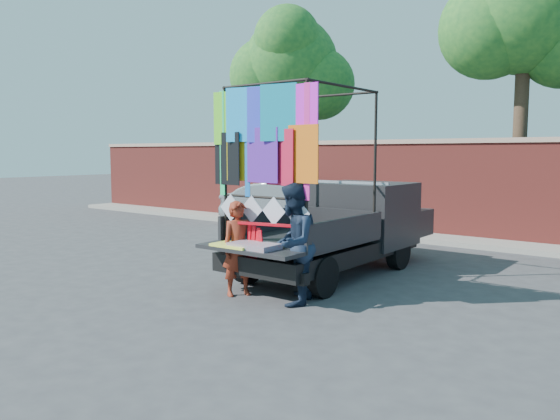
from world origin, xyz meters
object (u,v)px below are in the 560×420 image
Objects in this scene: pickup_truck at (349,226)px; man at (293,244)px; sedan at (288,205)px; woman at (239,249)px.

pickup_truck is 2.72m from man.
pickup_truck is 6.06m from sedan.
woman is 0.83× the size of man.
man reaches higher than sedan.
sedan is at bearing 59.65° from woman.
sedan is 2.75× the size of woman.
man is at bearing -54.61° from woman.
man is at bearing -153.19° from sedan.
pickup_truck reaches higher than man.
sedan is at bearing 138.08° from pickup_truck.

